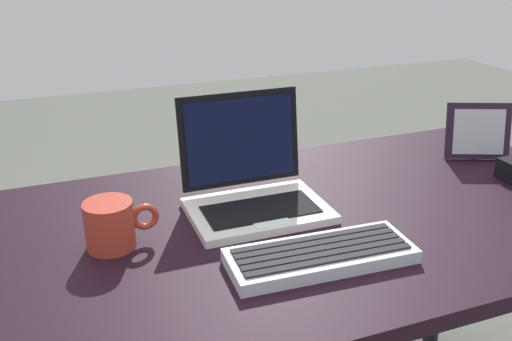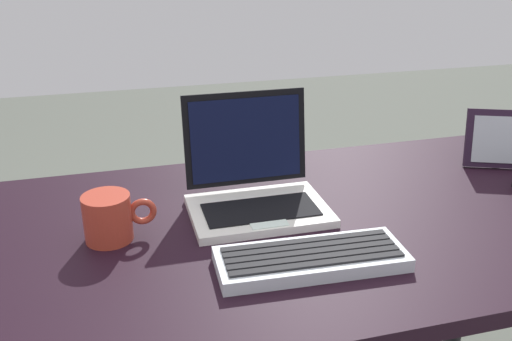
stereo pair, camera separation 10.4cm
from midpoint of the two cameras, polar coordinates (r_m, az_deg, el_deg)
name	(u,v)px [view 1 (the left image)]	position (r m, az deg, el deg)	size (l,w,h in m)	color
desk	(256,260)	(1.16, -2.62, -9.10)	(1.61, 0.73, 0.74)	black
laptop_front	(252,187)	(1.17, -2.92, -1.74)	(0.28, 0.23, 0.23)	silver
external_keyboard	(321,255)	(1.00, 3.56, -8.60)	(0.34, 0.14, 0.03)	silver
photo_frame	(478,131)	(1.51, 19.67, 3.70)	(0.16, 0.10, 0.14)	black
coffee_mug	(111,225)	(1.08, -17.11, -5.30)	(0.14, 0.09, 0.09)	#B83C2A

